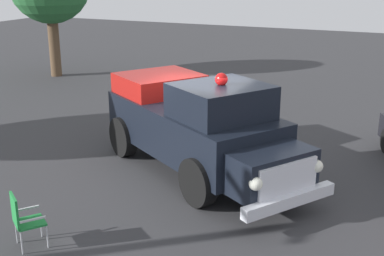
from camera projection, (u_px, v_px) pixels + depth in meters
ground_plane at (194, 170)px, 12.51m from camera, size 60.00×60.00×0.00m
vintage_fire_truck at (197, 124)px, 12.05m from camera, size 6.19×5.02×2.59m
lawn_chair_spare at (23, 217)px, 8.91m from camera, size 0.69×0.69×1.02m
traffic_cone at (214, 109)px, 16.70m from camera, size 0.40×0.40×0.64m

